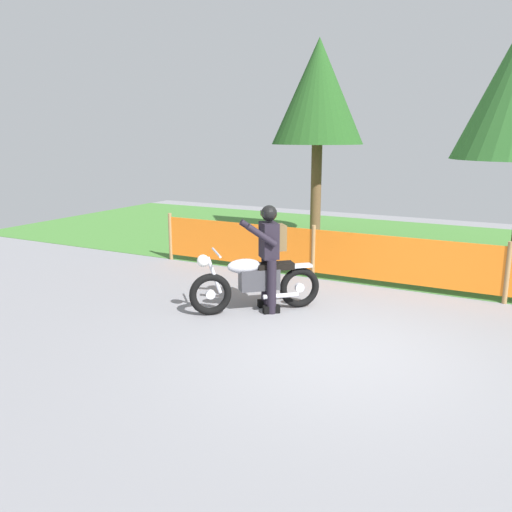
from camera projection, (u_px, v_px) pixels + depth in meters
The scene contains 6 objects.
ground at pixel (346, 351), 6.88m from camera, with size 24.00×24.00×0.02m, color gray.
grass_verge at pixel (437, 249), 12.92m from camera, with size 24.00×7.78×0.01m, color #427A33.
barrier_fence at pixel (402, 261), 9.44m from camera, with size 10.36×0.08×1.05m.
tree_leftmost at pixel (318, 93), 13.53m from camera, with size 2.39×2.39×5.16m.
motorcycle_lead at pixel (255, 282), 8.30m from camera, with size 1.64×1.53×1.01m.
rider_lead at pixel (269, 252), 8.25m from camera, with size 0.77×0.76×1.69m.
Camera 1 is at (1.97, -6.23, 2.74)m, focal length 36.99 mm.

